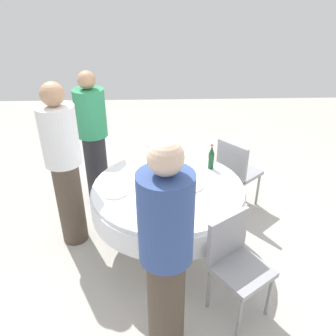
# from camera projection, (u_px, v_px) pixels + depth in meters

# --- Properties ---
(ground_plane) EXTENTS (10.00, 10.00, 0.00)m
(ground_plane) POSITION_uv_depth(u_px,v_px,m) (168.00, 246.00, 3.51)
(ground_plane) COLOR #B7B2A8
(dining_table) EXTENTS (1.44, 1.44, 0.74)m
(dining_table) POSITION_uv_depth(u_px,v_px,m) (168.00, 199.00, 3.22)
(dining_table) COLOR white
(dining_table) RESTS_ON ground_plane
(bottle_brown_front) EXTENTS (0.06, 0.06, 0.25)m
(bottle_brown_front) POSITION_uv_depth(u_px,v_px,m) (181.00, 195.00, 2.81)
(bottle_brown_front) COLOR #593314
(bottle_brown_front) RESTS_ON dining_table
(bottle_dark_green_far) EXTENTS (0.06, 0.06, 0.26)m
(bottle_dark_green_far) POSITION_uv_depth(u_px,v_px,m) (211.00, 158.00, 3.39)
(bottle_dark_green_far) COLOR #194728
(bottle_dark_green_far) RESTS_ON dining_table
(bottle_green_near) EXTENTS (0.06, 0.06, 0.28)m
(bottle_green_near) POSITION_uv_depth(u_px,v_px,m) (168.00, 174.00, 3.09)
(bottle_green_near) COLOR #2D6B38
(bottle_green_near) RESTS_ON dining_table
(wine_glass_rear) EXTENTS (0.07, 0.07, 0.15)m
(wine_glass_rear) POSITION_uv_depth(u_px,v_px,m) (154.00, 159.00, 3.39)
(wine_glass_rear) COLOR white
(wine_glass_rear) RESTS_ON dining_table
(wine_glass_east) EXTENTS (0.07, 0.07, 0.14)m
(wine_glass_east) POSITION_uv_depth(u_px,v_px,m) (162.00, 156.00, 3.46)
(wine_glass_east) COLOR white
(wine_glass_east) RESTS_ON dining_table
(wine_glass_north) EXTENTS (0.06, 0.06, 0.16)m
(wine_glass_north) POSITION_uv_depth(u_px,v_px,m) (150.00, 149.00, 3.58)
(wine_glass_north) COLOR white
(wine_glass_north) RESTS_ON dining_table
(wine_glass_west) EXTENTS (0.07, 0.07, 0.15)m
(wine_glass_west) POSITION_uv_depth(u_px,v_px,m) (183.00, 166.00, 3.26)
(wine_glass_west) COLOR white
(wine_glass_west) RESTS_ON dining_table
(wine_glass_outer) EXTENTS (0.06, 0.06, 0.13)m
(wine_glass_outer) POSITION_uv_depth(u_px,v_px,m) (183.00, 205.00, 2.73)
(wine_glass_outer) COLOR white
(wine_glass_outer) RESTS_ON dining_table
(plate_outer) EXTENTS (0.23, 0.23, 0.02)m
(plate_outer) POSITION_uv_depth(u_px,v_px,m) (115.00, 192.00, 3.04)
(plate_outer) COLOR white
(plate_outer) RESTS_ON dining_table
(plate_left) EXTENTS (0.23, 0.23, 0.04)m
(plate_left) POSITION_uv_depth(u_px,v_px,m) (148.00, 194.00, 3.01)
(plate_left) COLOR white
(plate_left) RESTS_ON dining_table
(plate_inner) EXTENTS (0.22, 0.22, 0.02)m
(plate_inner) POSITION_uv_depth(u_px,v_px,m) (191.00, 186.00, 3.13)
(plate_inner) COLOR white
(plate_inner) RESTS_ON dining_table
(spoon_far) EXTENTS (0.11, 0.16, 0.00)m
(spoon_far) POSITION_uv_depth(u_px,v_px,m) (135.00, 167.00, 3.47)
(spoon_far) COLOR silver
(spoon_far) RESTS_ON dining_table
(spoon_near) EXTENTS (0.12, 0.16, 0.00)m
(spoon_near) POSITION_uv_depth(u_px,v_px,m) (140.00, 217.00, 2.73)
(spoon_near) COLOR silver
(spoon_near) RESTS_ON dining_table
(spoon_rear) EXTENTS (0.18, 0.02, 0.00)m
(spoon_rear) POSITION_uv_depth(u_px,v_px,m) (177.00, 161.00, 3.59)
(spoon_rear) COLOR silver
(spoon_rear) RESTS_ON dining_table
(folded_napkin) EXTENTS (0.18, 0.18, 0.02)m
(folded_napkin) POSITION_uv_depth(u_px,v_px,m) (150.00, 178.00, 3.25)
(folded_napkin) COLOR white
(folded_napkin) RESTS_ON dining_table
(person_front) EXTENTS (0.34, 0.34, 1.68)m
(person_front) POSITION_uv_depth(u_px,v_px,m) (64.00, 166.00, 3.20)
(person_front) COLOR #4C3F33
(person_front) RESTS_ON ground_plane
(person_far) EXTENTS (0.34, 0.34, 1.61)m
(person_far) POSITION_uv_depth(u_px,v_px,m) (93.00, 139.00, 3.85)
(person_far) COLOR #26262B
(person_far) RESTS_ON ground_plane
(person_near) EXTENTS (0.34, 0.34, 1.69)m
(person_near) POSITION_uv_depth(u_px,v_px,m) (166.00, 256.00, 2.13)
(person_near) COLOR #4C3F33
(person_near) RESTS_ON ground_plane
(chair_north) EXTENTS (0.56, 0.56, 0.87)m
(chair_north) POSITION_uv_depth(u_px,v_px,m) (235.00, 258.00, 2.63)
(chair_north) COLOR #99999E
(chair_north) RESTS_ON ground_plane
(chair_west) EXTENTS (0.56, 0.56, 0.87)m
(chair_west) POSITION_uv_depth(u_px,v_px,m) (236.00, 169.00, 3.88)
(chair_west) COLOR #99999E
(chair_west) RESTS_ON ground_plane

